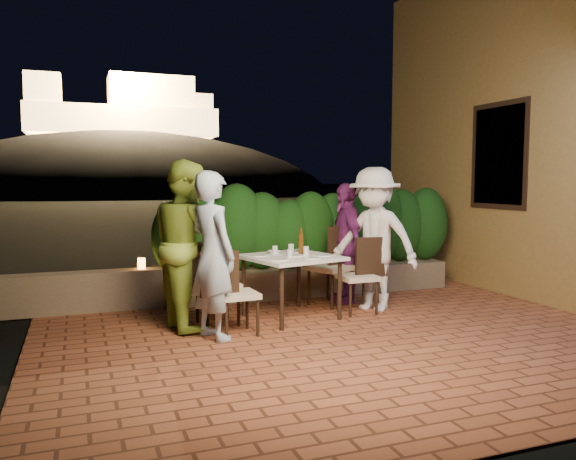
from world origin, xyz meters
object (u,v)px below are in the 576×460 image
beer_bottle (301,241)px  diner_white (374,239)px  bowl (274,252)px  diner_purple (346,243)px  parapet_lamp (142,264)px  dining_table (291,287)px  chair_right_front (357,275)px  chair_right_back (330,266)px  chair_left_front (237,293)px  diner_blue (213,255)px  diner_green (188,244)px  chair_left_back (218,283)px

beer_bottle → diner_white: size_ratio=0.18×
bowl → diner_white: 1.29m
diner_purple → parapet_lamp: (-2.62, 0.64, -0.24)m
dining_table → chair_right_front: bearing=-3.0°
diner_white → chair_right_back: bearing=-173.3°
bowl → diner_white: bearing=-9.9°
chair_left_front → diner_blue: bearing=-173.7°
diner_blue → diner_green: (-0.16, 0.53, 0.06)m
beer_bottle → chair_left_back: beer_bottle is taller
dining_table → beer_bottle: beer_bottle is taller
chair_left_back → diner_white: bearing=-5.6°
parapet_lamp → chair_right_front: bearing=-26.8°
bowl → diner_purple: 1.17m
chair_left_back → diner_green: 0.56m
chair_left_back → diner_green: bearing=170.2°
diner_white → parapet_lamp: size_ratio=12.92×
parapet_lamp → diner_green: bearing=-72.2°
diner_green → parapet_lamp: 1.31m
chair_left_front → chair_right_front: (1.66, 0.43, 0.02)m
beer_bottle → chair_right_front: (0.70, -0.13, -0.44)m
beer_bottle → chair_left_front: bearing=-149.6°
chair_left_back → diner_blue: bearing=-114.8°
beer_bottle → chair_right_front: beer_bottle is taller
dining_table → diner_green: (-1.23, 0.01, 0.56)m
beer_bottle → diner_white: diner_white is taller
bowl → diner_green: size_ratio=0.08×
chair_left_back → parapet_lamp: bearing=113.8°
beer_bottle → chair_right_back: size_ratio=0.31×
diner_blue → chair_right_back: bearing=-82.3°
beer_bottle → diner_green: bearing=-176.9°
chair_right_front → diner_purple: (0.14, 0.61, 0.34)m
chair_left_front → parapet_lamp: chair_left_front is taller
chair_right_front → beer_bottle: bearing=-9.6°
chair_right_front → chair_right_back: size_ratio=0.90×
bowl → parapet_lamp: 1.78m
chair_right_back → parapet_lamp: 2.46m
diner_green → diner_purple: 2.31m
beer_bottle → diner_white: bearing=-3.4°
chair_right_front → parapet_lamp: 2.78m
dining_table → diner_green: bearing=179.5°
diner_white → dining_table: bearing=-124.5°
chair_right_front → dining_table: bearing=-2.0°
bowl → chair_right_back: size_ratio=0.15×
chair_right_front → parapet_lamp: bearing=-25.8°
chair_left_back → diner_blue: 0.67m
diner_white → bowl: bearing=-135.8°
dining_table → chair_right_front: (0.86, -0.05, 0.09)m
dining_table → parapet_lamp: size_ratio=7.14×
parapet_lamp → diner_white: bearing=-23.2°
diner_blue → diner_white: size_ratio=0.97×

